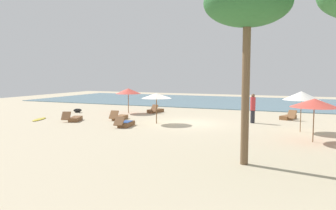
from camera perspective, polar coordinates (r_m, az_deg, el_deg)
name	(u,v)px	position (r m, az deg, el deg)	size (l,w,h in m)	color
ground_plane	(189,123)	(22.15, 3.61, -3.13)	(60.00, 60.00, 0.00)	#BCAD8E
ocean_water	(239,102)	(38.50, 12.03, 0.48)	(48.00, 16.00, 0.06)	slate
umbrella_0	(128,91)	(27.71, -6.75, 2.36)	(2.08, 2.08, 2.04)	brown
umbrella_2	(314,103)	(17.39, 23.56, 0.33)	(2.24, 2.24, 2.10)	brown
umbrella_3	(301,96)	(20.15, 21.69, 1.49)	(2.02, 2.02, 2.29)	brown
umbrella_4	(156,96)	(21.86, -1.97, 1.58)	(1.97, 1.97, 2.00)	brown
lounger_0	(288,117)	(25.49, 19.75, -1.92)	(1.18, 1.75, 0.73)	brown
lounger_1	(126,124)	(20.97, -7.18, -3.17)	(0.83, 1.77, 0.67)	brown
lounger_2	(75,119)	(23.99, -15.55, -2.25)	(1.18, 1.78, 0.70)	brown
lounger_3	(155,111)	(28.04, -2.16, -0.95)	(1.04, 1.76, 0.73)	brown
lounger_4	(119,117)	(24.04, -8.22, -2.08)	(0.77, 1.73, 0.70)	brown
person_1	(253,108)	(22.85, 14.18, -0.50)	(0.34, 0.34, 1.94)	#26262D
palm_1	(247,5)	(12.52, 13.33, 16.18)	(3.07, 3.07, 6.60)	brown
dog	(78,110)	(29.06, -15.07, -0.89)	(0.71, 0.65, 0.34)	black
surfboard	(39,119)	(25.49, -21.00, -2.27)	(1.15, 1.99, 0.07)	gold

